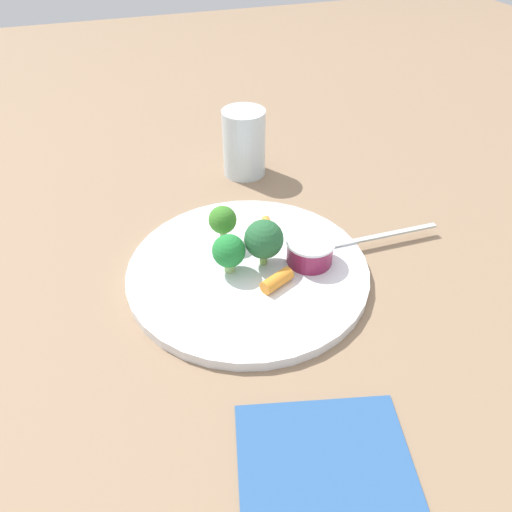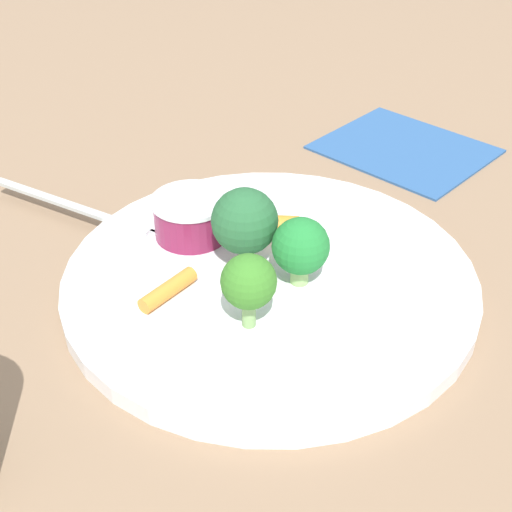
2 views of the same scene
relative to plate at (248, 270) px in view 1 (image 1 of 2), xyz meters
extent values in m
plane|color=#896D52|center=(0.00, 0.00, -0.01)|extent=(2.40, 2.40, 0.00)
cylinder|color=white|center=(0.00, 0.00, 0.00)|extent=(0.27, 0.27, 0.01)
cylinder|color=maroon|center=(0.07, -0.01, 0.02)|extent=(0.05, 0.05, 0.03)
cylinder|color=silver|center=(0.07, -0.01, 0.03)|extent=(0.05, 0.05, 0.00)
cylinder|color=#85B15A|center=(0.02, 0.00, 0.01)|extent=(0.01, 0.01, 0.02)
sphere|color=#276035|center=(0.02, 0.00, 0.04)|extent=(0.04, 0.04, 0.04)
cylinder|color=#97C071|center=(-0.02, 0.00, 0.01)|extent=(0.01, 0.01, 0.01)
sphere|color=#237E35|center=(-0.02, 0.00, 0.03)|extent=(0.04, 0.04, 0.04)
cylinder|color=#81AC64|center=(-0.01, 0.05, 0.02)|extent=(0.01, 0.01, 0.02)
sphere|color=#3A7D28|center=(-0.01, 0.05, 0.04)|extent=(0.03, 0.03, 0.03)
cylinder|color=orange|center=(0.02, -0.04, 0.01)|extent=(0.04, 0.03, 0.01)
cylinder|color=orange|center=(0.04, 0.05, 0.01)|extent=(0.02, 0.04, 0.01)
cube|color=#B7C0BE|center=(0.17, 0.00, 0.01)|extent=(0.15, 0.01, 0.00)
cube|color=#B7C0BE|center=(0.08, -0.01, 0.01)|extent=(0.03, 0.00, 0.00)
cube|color=#B7C0BE|center=(0.08, 0.00, 0.01)|extent=(0.03, 0.00, 0.00)
cube|color=#B7C0BE|center=(0.08, 0.00, 0.01)|extent=(0.03, 0.00, 0.00)
cube|color=#B7C0BE|center=(0.08, 0.00, 0.01)|extent=(0.03, 0.00, 0.00)
cylinder|color=silver|center=(0.07, 0.22, 0.04)|extent=(0.06, 0.06, 0.10)
cube|color=#2B558C|center=(-0.01, -0.23, 0.00)|extent=(0.16, 0.15, 0.00)
camera|label=1|loc=(-0.12, -0.38, 0.35)|focal=33.75mm
camera|label=2|loc=(-0.17, 0.33, 0.28)|focal=49.64mm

